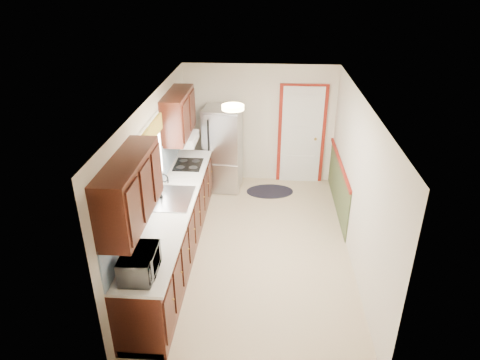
# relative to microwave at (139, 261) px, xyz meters

# --- Properties ---
(room_shell) EXTENTS (3.20, 5.20, 2.52)m
(room_shell) POSITION_rel_microwave_xyz_m (1.20, 1.95, 0.08)
(room_shell) COLOR #C6B18B
(room_shell) RESTS_ON ground
(kitchen_run) EXTENTS (0.63, 4.00, 2.20)m
(kitchen_run) POSITION_rel_microwave_xyz_m (-0.04, 1.66, -0.31)
(kitchen_run) COLOR #37140C
(kitchen_run) RESTS_ON ground
(back_wall_trim) EXTENTS (1.12, 2.30, 2.08)m
(back_wall_trim) POSITION_rel_microwave_xyz_m (2.19, 4.16, -0.23)
(back_wall_trim) COLOR maroon
(back_wall_trim) RESTS_ON ground
(ceiling_fixture) EXTENTS (0.30, 0.30, 0.06)m
(ceiling_fixture) POSITION_rel_microwave_xyz_m (0.90, 1.75, 1.24)
(ceiling_fixture) COLOR #FFD88C
(ceiling_fixture) RESTS_ON room_shell
(microwave) EXTENTS (0.31, 0.55, 0.37)m
(microwave) POSITION_rel_microwave_xyz_m (0.00, 0.00, 0.00)
(microwave) COLOR white
(microwave) RESTS_ON kitchen_run
(refrigerator) EXTENTS (0.75, 0.73, 1.66)m
(refrigerator) POSITION_rel_microwave_xyz_m (0.51, 4.00, -0.29)
(refrigerator) COLOR #B7B7BC
(refrigerator) RESTS_ON ground
(rug) EXTENTS (0.98, 0.69, 0.01)m
(rug) POSITION_rel_microwave_xyz_m (1.45, 3.85, -1.12)
(rug) COLOR black
(rug) RESTS_ON ground
(cooktop) EXTENTS (0.46, 0.55, 0.02)m
(cooktop) POSITION_rel_microwave_xyz_m (0.01, 2.97, -0.17)
(cooktop) COLOR black
(cooktop) RESTS_ON kitchen_run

